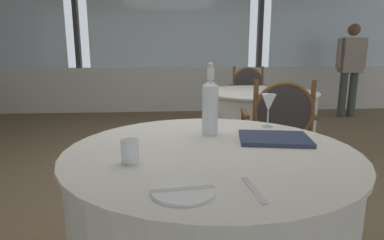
% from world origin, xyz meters
% --- Properties ---
extents(ground_plane, '(14.19, 14.19, 0.00)m').
position_xyz_m(ground_plane, '(0.00, 0.00, 0.00)').
color(ground_plane, '#756047').
extents(window_wall_far, '(10.92, 0.14, 2.89)m').
position_xyz_m(window_wall_far, '(0.00, 3.53, 1.15)').
color(window_wall_far, silver).
rests_on(window_wall_far, ground_plane).
extents(foreground_table, '(1.27, 1.27, 0.73)m').
position_xyz_m(foreground_table, '(0.11, -1.31, 0.37)').
color(foreground_table, silver).
rests_on(foreground_table, ground_plane).
extents(side_plate, '(0.20, 0.20, 0.01)m').
position_xyz_m(side_plate, '(-0.03, -1.74, 0.74)').
color(side_plate, white).
rests_on(side_plate, foreground_table).
extents(butter_knife, '(0.20, 0.04, 0.00)m').
position_xyz_m(butter_knife, '(-0.03, -1.74, 0.74)').
color(butter_knife, silver).
rests_on(butter_knife, foreground_table).
extents(dinner_fork, '(0.03, 0.19, 0.00)m').
position_xyz_m(dinner_fork, '(0.19, -1.75, 0.73)').
color(dinner_fork, silver).
rests_on(dinner_fork, foreground_table).
extents(water_bottle, '(0.08, 0.08, 0.37)m').
position_xyz_m(water_bottle, '(0.14, -1.07, 0.88)').
color(water_bottle, white).
rests_on(water_bottle, foreground_table).
extents(wine_glass, '(0.08, 0.08, 0.19)m').
position_xyz_m(wine_glass, '(0.49, -0.93, 0.87)').
color(wine_glass, white).
rests_on(wine_glass, foreground_table).
extents(water_tumbler, '(0.07, 0.07, 0.09)m').
position_xyz_m(water_tumbler, '(-0.22, -1.46, 0.78)').
color(water_tumbler, white).
rests_on(water_tumbler, foreground_table).
extents(menu_book, '(0.36, 0.30, 0.02)m').
position_xyz_m(menu_book, '(0.44, -1.21, 0.74)').
color(menu_book, '#2D3856').
rests_on(menu_book, foreground_table).
extents(background_table_0, '(1.22, 1.22, 0.73)m').
position_xyz_m(background_table_0, '(0.92, 0.68, 0.37)').
color(background_table_0, silver).
rests_on(background_table_0, ground_plane).
extents(dining_chair_0_0, '(0.58, 0.52, 0.95)m').
position_xyz_m(dining_chair_0_0, '(0.77, -0.35, 0.55)').
color(dining_chair_0_0, brown).
rests_on(dining_chair_0_0, ground_plane).
extents(dining_chair_0_1, '(0.58, 0.52, 0.94)m').
position_xyz_m(dining_chair_0_1, '(1.06, 1.70, 0.55)').
color(dining_chair_0_1, brown).
rests_on(dining_chair_0_1, ground_plane).
extents(diner_person_0, '(0.53, 0.21, 1.62)m').
position_xyz_m(diner_person_0, '(3.12, 2.72, 0.92)').
color(diner_person_0, '#424C42').
rests_on(diner_person_0, ground_plane).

